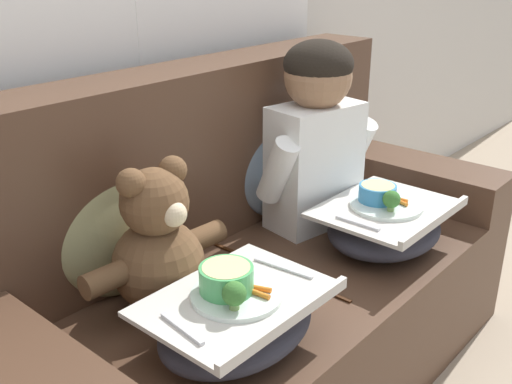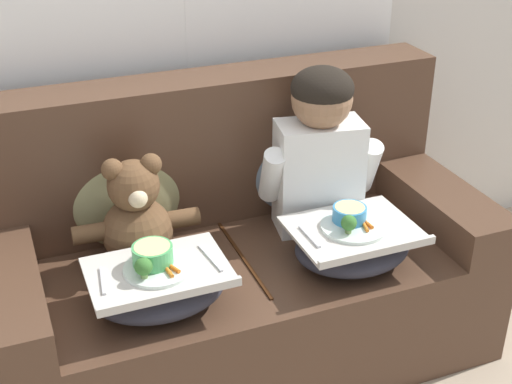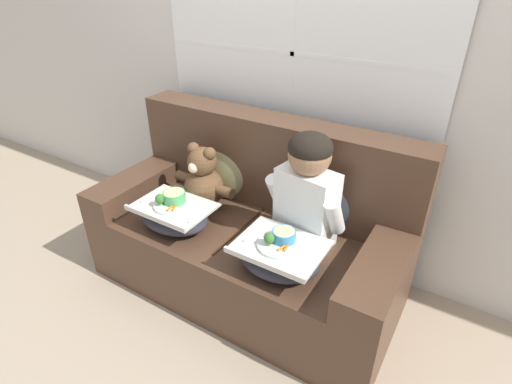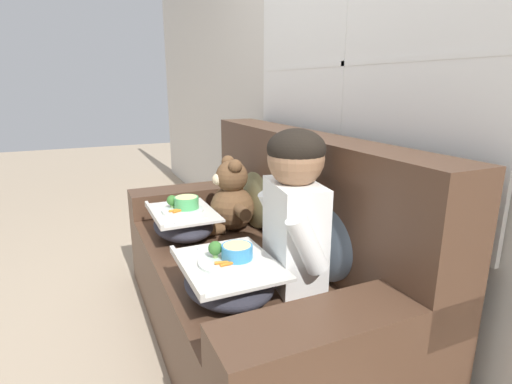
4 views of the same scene
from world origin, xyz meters
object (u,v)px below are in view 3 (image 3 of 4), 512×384
object	(u,v)px
throw_pillow_behind_teddy	(220,166)
lap_tray_teddy	(174,214)
couch	(252,232)
teddy_bear	(203,181)
child_figure	(308,185)
lap_tray_child	(280,255)
throw_pillow_behind_child	(319,195)

from	to	relation	value
throw_pillow_behind_teddy	lap_tray_teddy	xyz separation A→B (m)	(-0.00, -0.45, -0.12)
couch	teddy_bear	xyz separation A→B (m)	(-0.34, -0.02, 0.26)
couch	child_figure	distance (m)	0.55
throw_pillow_behind_teddy	lap_tray_child	xyz separation A→B (m)	(0.68, -0.45, -0.12)
couch	lap_tray_teddy	world-z (taller)	couch
throw_pillow_behind_child	lap_tray_teddy	bearing A→B (deg)	-146.78
throw_pillow_behind_child	throw_pillow_behind_teddy	size ratio (longest dim) A/B	1.00
teddy_bear	lap_tray_child	xyz separation A→B (m)	(0.68, -0.27, -0.09)
throw_pillow_behind_child	throw_pillow_behind_teddy	distance (m)	0.68
teddy_bear	lap_tray_teddy	distance (m)	0.29
throw_pillow_behind_teddy	lap_tray_child	distance (m)	0.82
child_figure	teddy_bear	distance (m)	0.70
teddy_bear	child_figure	bearing A→B (deg)	0.38
couch	teddy_bear	distance (m)	0.43
lap_tray_teddy	couch	bearing A→B (deg)	40.02
teddy_bear	lap_tray_teddy	size ratio (longest dim) A/B	1.00
child_figure	teddy_bear	world-z (taller)	child_figure
teddy_bear	lap_tray_teddy	xyz separation A→B (m)	(-0.00, -0.27, -0.09)
throw_pillow_behind_child	lap_tray_child	distance (m)	0.46
throw_pillow_behind_child	child_figure	bearing A→B (deg)	-90.06
couch	lap_tray_teddy	distance (m)	0.48
child_figure	throw_pillow_behind_child	bearing A→B (deg)	89.94
couch	lap_tray_teddy	bearing A→B (deg)	-139.98
throw_pillow_behind_teddy	lap_tray_child	size ratio (longest dim) A/B	1.02
teddy_bear	lap_tray_teddy	world-z (taller)	teddy_bear
child_figure	lap_tray_teddy	xyz separation A→B (m)	(-0.68, -0.27, -0.26)
couch	child_figure	size ratio (longest dim) A/B	2.89
lap_tray_child	throw_pillow_behind_teddy	bearing A→B (deg)	146.73
couch	lap_tray_child	bearing A→B (deg)	-40.12
couch	teddy_bear	world-z (taller)	couch
throw_pillow_behind_teddy	child_figure	xyz separation A→B (m)	(0.68, -0.17, 0.15)
teddy_bear	throw_pillow_behind_teddy	bearing A→B (deg)	89.91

